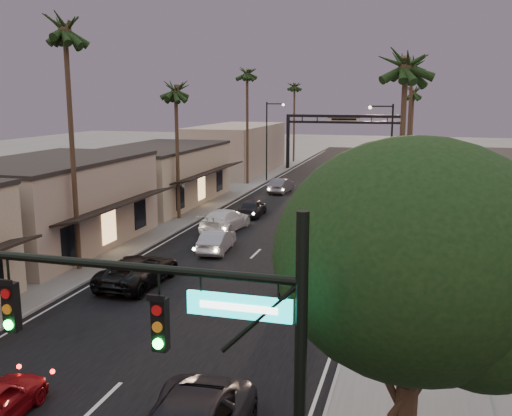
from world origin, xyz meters
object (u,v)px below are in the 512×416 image
Objects in this scene: palm_far at (295,84)px; palm_ld at (247,70)px; palm_ra at (406,57)px; oncoming_silver at (217,240)px; curbside_black at (308,281)px; palm_lb at (64,22)px; palm_rc at (414,89)px; arch at (344,128)px; streetlight_left at (269,135)px; palm_rb at (412,61)px; traffic_signal at (196,353)px; corner_tree at (418,268)px; streetlight_right at (388,148)px; oncoming_pickup at (138,270)px; palm_lc at (176,85)px.

palm_ld is at bearing -90.75° from palm_far.
palm_ra is 3.04× the size of oncoming_silver.
palm_ld reaches higher than curbside_black.
palm_lb is 45.48m from palm_rc.
streetlight_left is at bearing -119.97° from arch.
palm_far is (-16.90, 34.00, -0.97)m from palm_rb.
traffic_signal is 53.47m from palm_ld.
streetlight_left reaches higher than corner_tree.
streetlight_right is 21.94m from palm_ra.
corner_tree is 1.92× the size of curbside_black.
curbside_black is at bearing -84.71° from arch.
palm_far reaches higher than oncoming_pickup.
oncoming_pickup is 8.80m from curbside_black.
palm_ra is (17.20, -31.00, -0.97)m from palm_ld.
corner_tree is 15.96m from curbside_black.
oncoming_pickup is (4.33, -1.31, -12.61)m from palm_lb.
curbside_black is at bearing -77.23° from palm_far.
palm_rb is 3.27× the size of oncoming_silver.
traffic_signal is at bearing -91.72° from streetlight_right.
streetlight_left is 17.42m from palm_rc.
oncoming_pickup is at bearing -16.78° from palm_lb.
palm_far is at bearing 140.36° from palm_rc.
streetlight_right is (1.23, 41.00, 0.25)m from traffic_signal.
oncoming_pickup is at bearing 71.19° from oncoming_silver.
palm_ra and palm_far have the same top height.
palm_rb is at bearing -32.60° from palm_ld.
palm_ld is at bearing -119.83° from arch.
palm_far reaches higher than curbside_black.
arch is at bearing 103.17° from curbside_black.
palm_rb is 25.59m from curbside_black.
palm_lc is at bearing -90.41° from palm_far.
palm_ra is (2.91, 20.00, 6.36)m from traffic_signal.
palm_ra is at bearing -72.62° from palm_far.
oncoming_pickup is at bearing -106.55° from palm_rc.
traffic_signal is at bearing -92.78° from palm_rc.
palm_rc is at bearing -112.28° from oncoming_silver.
corner_tree is 17.45m from palm_ra.
streetlight_left reaches higher than traffic_signal.
palm_rc is (0.00, 40.00, -0.97)m from palm_ra.
palm_ld reaches higher than palm_rc.
palm_far is at bearing 116.43° from palm_rb.
palm_far is at bearing 136.05° from arch.
traffic_signal is at bearing -78.19° from curbside_black.
palm_far is at bearing 89.25° from palm_ld.
arch is at bearing 60.03° from streetlight_left.
palm_ld is 1.16× the size of palm_rc.
palm_lb reaches higher than corner_tree.
palm_lc reaches higher than oncoming_silver.
traffic_signal is 75.58m from palm_far.
corner_tree is 0.67× the size of palm_ra.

